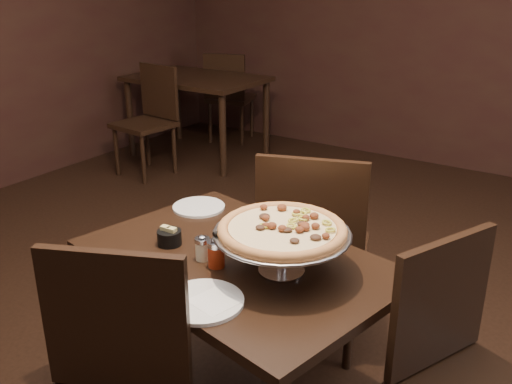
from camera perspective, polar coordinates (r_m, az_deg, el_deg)
The scene contains 15 objects.
room at distance 1.94m, azimuth -0.57°, elevation 13.37°, with size 6.04×7.04×2.84m.
dining_table at distance 2.12m, azimuth -1.89°, elevation -8.73°, with size 1.25×0.96×0.70m.
background_table at distance 5.36m, azimuth -5.95°, elevation 10.36°, with size 1.21×0.80×0.75m.
pizza_stand at distance 1.91m, azimuth 2.63°, elevation -3.84°, with size 0.47×0.47×0.19m.
parmesan_shaker at distance 2.05m, azimuth -5.38°, elevation -5.61°, with size 0.05×0.05×0.09m.
pepper_flake_shaker at distance 2.00m, azimuth -4.01°, elevation -6.12°, with size 0.06×0.06×0.11m.
packet_caddy at distance 2.18m, azimuth -8.67°, elevation -4.46°, with size 0.09×0.09×0.07m.
napkin_stack at distance 1.81m, azimuth -4.15°, elevation -10.97°, with size 0.13×0.13×0.01m, color white.
plate_left at distance 2.50m, azimuth -5.74°, elevation -1.50°, with size 0.23×0.23×0.01m, color white.
plate_near at distance 1.82m, azimuth -5.37°, elevation -10.85°, with size 0.26×0.26×0.01m, color white.
serving_spatula at distance 1.91m, azimuth -2.62°, elevation -4.02°, with size 0.15×0.15×0.02m.
chair_far at distance 2.54m, azimuth 5.76°, elevation -5.36°, with size 0.58×0.58×0.98m.
chair_side at distance 1.98m, azimuth 20.10°, elevation -16.52°, with size 0.56×0.56×0.91m.
bg_chair_far at distance 5.85m, azimuth -2.77°, elevation 9.78°, with size 0.53×0.53×0.91m.
bg_chair_near at distance 4.98m, azimuth -10.58°, elevation 7.49°, with size 0.47×0.47×0.92m.
Camera 1 is at (1.14, -1.57, 1.67)m, focal length 40.00 mm.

